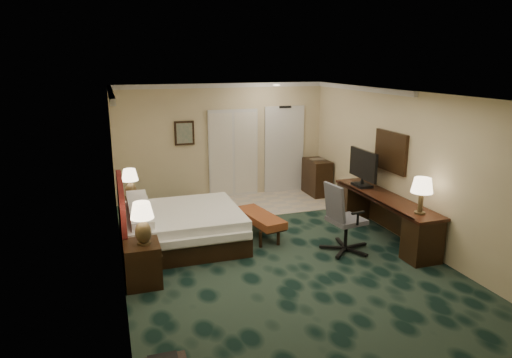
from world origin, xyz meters
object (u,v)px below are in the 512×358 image
object	(u,v)px
bed	(184,228)
nightstand_near	(143,264)
lamp_near	(143,223)
desk_chair	(347,217)
desk	(384,217)
tv	(363,168)
lamp_far	(130,184)
nightstand_far	(131,214)
minibar	(317,177)
bed_bench	(260,225)

from	to	relation	value
bed	nightstand_near	size ratio (longest dim) A/B	3.14
lamp_near	desk_chair	world-z (taller)	lamp_near
desk	tv	distance (m)	1.07
lamp_far	tv	world-z (taller)	tv
nightstand_far	nightstand_near	bearing A→B (deg)	-89.52
bed	minibar	xyz separation A→B (m)	(3.62, 2.12, 0.12)
nightstand_near	tv	bearing A→B (deg)	15.92
nightstand_near	nightstand_far	xyz separation A→B (m)	(-0.02, 2.45, -0.03)
minibar	nightstand_far	bearing A→B (deg)	-167.67
nightstand_far	bed_bench	world-z (taller)	nightstand_far
nightstand_near	minibar	world-z (taller)	minibar
bed	nightstand_near	distance (m)	1.54
desk	minibar	xyz separation A→B (m)	(0.04, 2.93, 0.04)
lamp_near	minibar	bearing A→B (deg)	37.99
lamp_near	minibar	distance (m)	5.62
minibar	desk_chair	bearing A→B (deg)	-107.18
bed	desk	bearing A→B (deg)	-12.67
desk	minibar	distance (m)	2.93
lamp_far	tv	size ratio (longest dim) A/B	0.64
nightstand_near	desk	distance (m)	4.44
nightstand_near	lamp_far	bearing A→B (deg)	89.96
tv	desk_chair	distance (m)	1.54
lamp_near	desk	distance (m)	4.44
bed	nightstand_far	distance (m)	1.42
tv	lamp_near	bearing A→B (deg)	-163.09
nightstand_far	desk	distance (m)	4.84
bed_bench	desk_chair	world-z (taller)	desk_chair
bed_bench	tv	world-z (taller)	tv
tv	nightstand_near	bearing A→B (deg)	-163.47
nightstand_far	minibar	bearing A→B (deg)	12.33
nightstand_near	lamp_near	distance (m)	0.63
nightstand_near	desk_chair	world-z (taller)	desk_chair
desk_chair	minibar	world-z (taller)	desk_chair
bed	bed_bench	size ratio (longest dim) A/B	1.59
lamp_near	minibar	world-z (taller)	lamp_near
bed	desk	xyz separation A→B (m)	(3.59, -0.81, 0.08)
desk	tv	bearing A→B (deg)	92.84
nightstand_far	desk_chair	world-z (taller)	desk_chair
lamp_near	bed_bench	size ratio (longest dim) A/B	0.50
lamp_far	desk_chair	xyz separation A→B (m)	(3.43, -2.33, -0.27)
bed_bench	bed	bearing A→B (deg)	167.87
bed	nightstand_near	bearing A→B (deg)	-122.32
bed	lamp_near	world-z (taller)	lamp_near
lamp_far	desk	world-z (taller)	lamp_far
bed	nightstand_near	xyz separation A→B (m)	(-0.82, -1.30, 0.00)
nightstand_near	minibar	xyz separation A→B (m)	(4.45, 3.42, 0.12)
lamp_near	minibar	size ratio (longest dim) A/B	0.73
bed_bench	lamp_far	bearing A→B (deg)	140.91
lamp_near	desk_chair	xyz separation A→B (m)	(3.40, 0.17, -0.34)
bed	lamp_near	size ratio (longest dim) A/B	3.18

